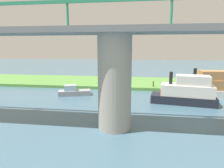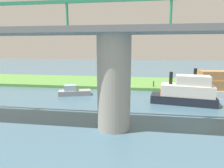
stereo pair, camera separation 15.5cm
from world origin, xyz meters
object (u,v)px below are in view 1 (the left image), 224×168
Objects in this scene: bridge_pylon at (115,83)px; motorboat_white at (207,86)px; person_on_bank at (125,80)px; mooring_post at (153,84)px; pontoon_yellow at (185,92)px; motorboat_red at (74,91)px.

bridge_pylon is 18.13m from motorboat_white.
person_on_bank reaches higher than mooring_post.
motorboat_white is 5.86m from pontoon_yellow.
motorboat_white is (-7.58, 3.80, 0.58)m from mooring_post.
person_on_bank is 13.97m from motorboat_white.
pontoon_yellow is 16.10m from motorboat_red.
motorboat_red is (7.78, -11.21, -3.63)m from bridge_pylon.
person_on_bank is at bearing -25.12° from motorboat_white.
mooring_post is 8.78m from pontoon_yellow.
person_on_bank is 10.78m from motorboat_red.
motorboat_white is at bearing -132.83° from bridge_pylon.
bridge_pylon is 19.32m from person_on_bank.
motorboat_red is (12.40, 5.75, -0.41)m from mooring_post.
motorboat_white is (-12.64, 5.93, 0.37)m from person_on_bank.
bridge_pylon reaches higher than motorboat_red.
person_on_bank is (0.45, -19.08, -3.00)m from bridge_pylon.
bridge_pylon reaches higher than mooring_post.
pontoon_yellow is 1.63× the size of motorboat_red.
bridge_pylon is 0.99× the size of motorboat_white.
motorboat_white is at bearing 153.37° from mooring_post.
pontoon_yellow is (-3.51, 8.02, 0.53)m from mooring_post.
motorboat_red reaches higher than mooring_post.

